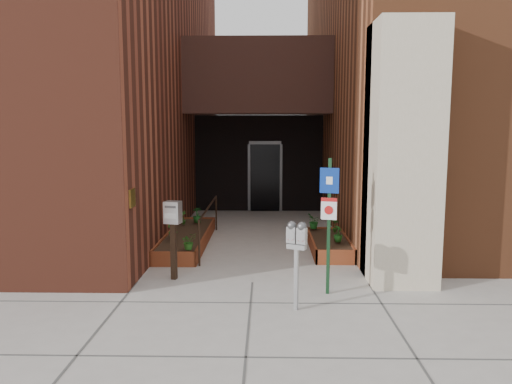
{
  "coord_description": "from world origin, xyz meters",
  "views": [
    {
      "loc": [
        0.24,
        -8.33,
        2.71
      ],
      "look_at": [
        0.03,
        1.8,
        1.34
      ],
      "focal_mm": 35.0,
      "sensor_mm": 36.0,
      "label": 1
    }
  ],
  "objects": [
    {
      "name": "shrub_left_c",
      "position": [
        -1.47,
        3.77,
        0.49
      ],
      "size": [
        0.28,
        0.28,
        0.39
      ],
      "primitive_type": "imported",
      "rotation": [
        0.0,
        0.0,
        3.55
      ],
      "color": "#16501A",
      "rests_on": "planter_left"
    },
    {
      "name": "planter_right",
      "position": [
        1.6,
        2.2,
        0.13
      ],
      "size": [
        0.8,
        2.2,
        0.3
      ],
      "color": "brown",
      "rests_on": "ground"
    },
    {
      "name": "architecture",
      "position": [
        -0.18,
        6.89,
        4.98
      ],
      "size": [
        20.0,
        14.6,
        10.0
      ],
      "color": "maroon",
      "rests_on": "ground"
    },
    {
      "name": "shrub_left_b",
      "position": [
        -1.73,
        1.89,
        0.51
      ],
      "size": [
        0.32,
        0.32,
        0.41
      ],
      "primitive_type": "imported",
      "rotation": [
        0.0,
        0.0,
        2.38
      ],
      "color": "#235C1A",
      "rests_on": "planter_left"
    },
    {
      "name": "shrub_left_d",
      "position": [
        -1.78,
        3.56,
        0.47
      ],
      "size": [
        0.25,
        0.25,
        0.33
      ],
      "primitive_type": "imported",
      "rotation": [
        0.0,
        0.0,
        5.46
      ],
      "color": "#265718",
      "rests_on": "planter_left"
    },
    {
      "name": "payment_dropbox",
      "position": [
        -1.39,
        0.17,
        1.0
      ],
      "size": [
        0.31,
        0.26,
        1.39
      ],
      "color": "black",
      "rests_on": "ground"
    },
    {
      "name": "shrub_right_b",
      "position": [
        1.8,
        2.73,
        0.46
      ],
      "size": [
        0.23,
        0.23,
        0.31
      ],
      "primitive_type": "imported",
      "rotation": [
        0.0,
        0.0,
        2.59
      ],
      "color": "#26601B",
      "rests_on": "planter_right"
    },
    {
      "name": "planter_left",
      "position": [
        -1.55,
        2.7,
        0.13
      ],
      "size": [
        0.9,
        3.6,
        0.3
      ],
      "color": "brown",
      "rests_on": "ground"
    },
    {
      "name": "handrail",
      "position": [
        -1.05,
        2.65,
        0.75
      ],
      "size": [
        0.04,
        3.34,
        0.9
      ],
      "color": "black",
      "rests_on": "ground"
    },
    {
      "name": "parking_meter",
      "position": [
        0.68,
        -1.26,
        1.03
      ],
      "size": [
        0.31,
        0.21,
        1.33
      ],
      "color": "#99999B",
      "rests_on": "ground"
    },
    {
      "name": "shrub_left_a",
      "position": [
        -1.26,
        1.1,
        0.46
      ],
      "size": [
        0.41,
        0.41,
        0.32
      ],
      "primitive_type": "imported",
      "rotation": [
        0.0,
        0.0,
        0.69
      ],
      "color": "#27601B",
      "rests_on": "planter_left"
    },
    {
      "name": "ground",
      "position": [
        0.0,
        0.0,
        0.0
      ],
      "size": [
        80.0,
        80.0,
        0.0
      ],
      "primitive_type": "plane",
      "color": "#9E9991",
      "rests_on": "ground"
    },
    {
      "name": "shrub_right_c",
      "position": [
        1.35,
        3.1,
        0.48
      ],
      "size": [
        0.35,
        0.35,
        0.35
      ],
      "primitive_type": "imported",
      "rotation": [
        0.0,
        0.0,
        4.61
      ],
      "color": "#19581B",
      "rests_on": "planter_right"
    },
    {
      "name": "sign_post",
      "position": [
        1.23,
        -0.55,
        1.35
      ],
      "size": [
        0.29,
        0.11,
        2.19
      ],
      "color": "#123119",
      "rests_on": "ground"
    },
    {
      "name": "shrub_right_a",
      "position": [
        1.73,
        1.8,
        0.47
      ],
      "size": [
        0.25,
        0.25,
        0.34
      ],
      "primitive_type": "imported",
      "rotation": [
        0.0,
        0.0,
        1.12
      ],
      "color": "#195418",
      "rests_on": "planter_right"
    }
  ]
}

